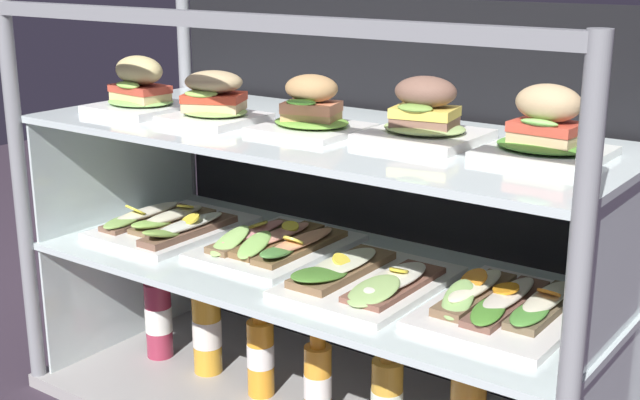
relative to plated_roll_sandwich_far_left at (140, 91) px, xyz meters
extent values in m
cylinder|color=gray|center=(-0.19, -0.19, -0.24)|extent=(0.03, 0.03, 0.88)
cylinder|color=gray|center=(1.05, -0.19, -0.24)|extent=(0.03, 0.03, 0.88)
cylinder|color=gray|center=(-0.19, 0.33, -0.24)|extent=(0.03, 0.03, 0.88)
cube|color=gray|center=(0.43, -0.19, 0.18)|extent=(1.24, 0.03, 0.03)
cube|color=black|center=(0.43, 0.34, -0.23)|extent=(1.21, 0.01, 0.85)
cube|color=silver|center=(-0.17, 0.07, -0.50)|extent=(0.01, 0.49, 0.31)
cube|color=silver|center=(0.43, 0.07, -0.34)|extent=(1.22, 0.50, 0.01)
cube|color=silver|center=(-0.17, 0.07, -0.20)|extent=(0.01, 0.49, 0.27)
cube|color=silver|center=(1.03, 0.07, -0.20)|extent=(0.01, 0.49, 0.27)
cube|color=silver|center=(0.43, 0.07, -0.05)|extent=(1.22, 0.50, 0.01)
cube|color=white|center=(0.00, 0.00, -0.04)|extent=(0.19, 0.19, 0.02)
ellipsoid|color=#84C060|center=(0.00, 0.00, -0.02)|extent=(0.15, 0.13, 0.01)
cube|color=#DFCA85|center=(0.00, 0.00, -0.01)|extent=(0.13, 0.09, 0.02)
cube|color=#BE4230|center=(0.00, 0.00, 0.01)|extent=(0.13, 0.09, 0.02)
ellipsoid|color=#95C955|center=(0.00, -0.03, 0.02)|extent=(0.08, 0.03, 0.02)
ellipsoid|color=tan|center=(0.00, 0.00, 0.05)|extent=(0.13, 0.09, 0.06)
cube|color=white|center=(0.21, 0.01, -0.04)|extent=(0.18, 0.18, 0.02)
ellipsoid|color=#8FBC5E|center=(0.21, 0.01, -0.02)|extent=(0.14, 0.12, 0.01)
cube|color=#D6B883|center=(0.21, 0.01, -0.01)|extent=(0.14, 0.12, 0.02)
cube|color=red|center=(0.21, 0.01, 0.01)|extent=(0.14, 0.13, 0.02)
ellipsoid|color=#92BB4F|center=(0.21, -0.03, 0.02)|extent=(0.08, 0.06, 0.02)
ellipsoid|color=tan|center=(0.21, 0.01, 0.04)|extent=(0.15, 0.13, 0.05)
cube|color=white|center=(0.44, 0.04, -0.04)|extent=(0.19, 0.19, 0.01)
ellipsoid|color=#6FAC3C|center=(0.44, 0.04, -0.03)|extent=(0.15, 0.13, 0.02)
cube|color=tan|center=(0.44, 0.04, -0.02)|extent=(0.12, 0.10, 0.02)
cube|color=#E08960|center=(0.44, 0.04, 0.00)|extent=(0.12, 0.10, 0.02)
ellipsoid|color=#63B640|center=(0.44, 0.01, 0.02)|extent=(0.07, 0.04, 0.01)
ellipsoid|color=#AE8352|center=(0.44, 0.04, 0.04)|extent=(0.12, 0.10, 0.05)
cube|color=white|center=(0.65, 0.09, -0.04)|extent=(0.20, 0.20, 0.02)
ellipsoid|color=#9FC170|center=(0.65, 0.09, -0.02)|extent=(0.16, 0.13, 0.02)
cube|color=#8C6350|center=(0.65, 0.09, -0.01)|extent=(0.12, 0.10, 0.02)
cube|color=#F2D253|center=(0.65, 0.09, 0.01)|extent=(0.13, 0.11, 0.02)
ellipsoid|color=olive|center=(0.65, 0.06, 0.02)|extent=(0.07, 0.04, 0.02)
ellipsoid|color=brown|center=(0.65, 0.09, 0.05)|extent=(0.13, 0.11, 0.06)
cube|color=white|center=(0.88, 0.10, -0.04)|extent=(0.20, 0.20, 0.01)
ellipsoid|color=#549A36|center=(0.88, 0.10, -0.02)|extent=(0.17, 0.14, 0.01)
cube|color=#DFBB85|center=(0.88, 0.10, -0.01)|extent=(0.11, 0.08, 0.02)
cube|color=#CC4934|center=(0.88, 0.10, 0.01)|extent=(0.12, 0.09, 0.02)
ellipsoid|color=#89D360|center=(0.88, 0.06, 0.02)|extent=(0.07, 0.03, 0.02)
ellipsoid|color=tan|center=(0.88, 0.10, 0.05)|extent=(0.12, 0.09, 0.06)
cube|color=white|center=(0.02, 0.06, -0.33)|extent=(0.25, 0.34, 0.02)
cube|color=brown|center=(-0.05, 0.05, -0.31)|extent=(0.06, 0.25, 0.01)
ellipsoid|color=#8DB85B|center=(-0.05, -0.02, -0.30)|extent=(0.07, 0.13, 0.02)
ellipsoid|color=silver|center=(-0.05, 0.05, -0.30)|extent=(0.05, 0.20, 0.02)
cylinder|color=yellow|center=(-0.06, 0.02, -0.28)|extent=(0.06, 0.06, 0.03)
cube|color=brown|center=(0.01, 0.07, -0.31)|extent=(0.06, 0.23, 0.01)
ellipsoid|color=#9ACF5B|center=(0.01, 0.00, -0.30)|extent=(0.05, 0.12, 0.03)
ellipsoid|color=beige|center=(0.01, 0.07, -0.30)|extent=(0.05, 0.19, 0.02)
cylinder|color=yellow|center=(0.02, 0.10, -0.28)|extent=(0.05, 0.05, 0.02)
cube|color=brown|center=(0.10, 0.04, -0.31)|extent=(0.06, 0.26, 0.02)
ellipsoid|color=#96C257|center=(0.10, -0.04, -0.30)|extent=(0.07, 0.14, 0.05)
ellipsoid|color=silver|center=(0.10, 0.04, -0.29)|extent=(0.05, 0.21, 0.02)
cylinder|color=yellow|center=(0.10, 0.04, -0.28)|extent=(0.06, 0.06, 0.02)
cube|color=white|center=(0.29, 0.10, -0.33)|extent=(0.25, 0.34, 0.01)
cube|color=brown|center=(0.24, 0.09, -0.31)|extent=(0.06, 0.25, 0.01)
ellipsoid|color=#9ECC6C|center=(0.24, 0.02, -0.30)|extent=(0.06, 0.13, 0.05)
ellipsoid|color=pink|center=(0.24, 0.09, -0.30)|extent=(0.05, 0.20, 0.01)
cylinder|color=yellow|center=(0.23, 0.11, -0.29)|extent=(0.05, 0.05, 0.02)
cube|color=brown|center=(0.29, 0.11, -0.31)|extent=(0.06, 0.27, 0.01)
ellipsoid|color=#98CF66|center=(0.29, 0.03, -0.30)|extent=(0.09, 0.14, 0.03)
ellipsoid|color=#E5967F|center=(0.29, 0.11, -0.30)|extent=(0.05, 0.21, 0.01)
cylinder|color=yellow|center=(0.30, 0.14, -0.29)|extent=(0.05, 0.05, 0.02)
cube|color=brown|center=(0.36, 0.10, -0.31)|extent=(0.06, 0.27, 0.01)
ellipsoid|color=#569345|center=(0.36, 0.02, -0.30)|extent=(0.08, 0.14, 0.04)
ellipsoid|color=#F4A67A|center=(0.36, 0.10, -0.30)|extent=(0.05, 0.22, 0.02)
cylinder|color=yellow|center=(0.36, 0.07, -0.29)|extent=(0.04, 0.04, 0.03)
cube|color=white|center=(0.57, 0.04, -0.33)|extent=(0.25, 0.34, 0.01)
cube|color=brown|center=(0.51, 0.04, -0.31)|extent=(0.09, 0.26, 0.02)
ellipsoid|color=#4E8631|center=(0.51, -0.04, -0.30)|extent=(0.10, 0.14, 0.03)
ellipsoid|color=#E8E9C6|center=(0.51, 0.04, -0.30)|extent=(0.07, 0.21, 0.01)
cylinder|color=yellow|center=(0.52, 0.03, -0.29)|extent=(0.04, 0.04, 0.02)
cube|color=brown|center=(0.63, 0.03, -0.31)|extent=(0.09, 0.25, 0.01)
ellipsoid|color=#98BC6B|center=(0.63, -0.04, -0.30)|extent=(0.09, 0.13, 0.04)
ellipsoid|color=white|center=(0.63, 0.03, -0.30)|extent=(0.07, 0.20, 0.02)
cylinder|color=yellow|center=(0.63, 0.05, -0.29)|extent=(0.04, 0.04, 0.02)
cube|color=white|center=(0.85, 0.07, -0.33)|extent=(0.25, 0.34, 0.02)
cube|color=brown|center=(0.78, 0.07, -0.31)|extent=(0.06, 0.24, 0.02)
ellipsoid|color=#8EB967|center=(0.78, 0.00, -0.30)|extent=(0.08, 0.13, 0.05)
ellipsoid|color=#F5EBC9|center=(0.78, 0.07, -0.29)|extent=(0.05, 0.19, 0.02)
cylinder|color=orange|center=(0.78, 0.07, -0.28)|extent=(0.07, 0.06, 0.03)
cube|color=brown|center=(0.84, 0.07, -0.31)|extent=(0.06, 0.26, 0.01)
ellipsoid|color=#4F9131|center=(0.84, -0.01, -0.30)|extent=(0.08, 0.14, 0.02)
ellipsoid|color=silver|center=(0.84, 0.07, -0.30)|extent=(0.05, 0.21, 0.02)
cylinder|color=orange|center=(0.84, 0.07, -0.28)|extent=(0.07, 0.07, 0.01)
cube|color=brown|center=(0.91, 0.09, -0.31)|extent=(0.06, 0.24, 0.01)
ellipsoid|color=#51943A|center=(0.91, 0.02, -0.30)|extent=(0.05, 0.12, 0.02)
ellipsoid|color=#EEE4C4|center=(0.91, 0.09, -0.29)|extent=(0.05, 0.19, 0.02)
cylinder|color=orange|center=(0.91, 0.09, -0.28)|extent=(0.04, 0.04, 0.02)
cylinder|color=#992B43|center=(-0.03, 0.04, -0.56)|extent=(0.06, 0.06, 0.19)
cylinder|color=silver|center=(-0.03, 0.04, -0.56)|extent=(0.07, 0.07, 0.06)
cylinder|color=#9B2742|center=(-0.03, 0.04, -0.45)|extent=(0.03, 0.03, 0.04)
cylinder|color=gold|center=(-0.03, 0.04, -0.42)|extent=(0.04, 0.04, 0.01)
cylinder|color=gold|center=(0.12, 0.05, -0.56)|extent=(0.07, 0.07, 0.19)
cylinder|color=silver|center=(0.12, 0.05, -0.56)|extent=(0.07, 0.07, 0.07)
cylinder|color=gold|center=(0.12, 0.05, -0.45)|extent=(0.04, 0.04, 0.03)
cylinder|color=black|center=(0.12, 0.05, -0.43)|extent=(0.04, 0.04, 0.01)
cylinder|color=orange|center=(0.29, 0.04, -0.57)|extent=(0.06, 0.06, 0.17)
cylinder|color=white|center=(0.29, 0.04, -0.56)|extent=(0.06, 0.06, 0.05)
cylinder|color=orange|center=(0.29, 0.04, -0.46)|extent=(0.03, 0.03, 0.04)
cylinder|color=gold|center=(0.29, 0.04, -0.43)|extent=(0.04, 0.04, 0.01)
cylinder|color=orange|center=(0.45, 0.04, -0.58)|extent=(0.06, 0.06, 0.16)
cylinder|color=silver|center=(0.45, 0.04, -0.59)|extent=(0.06, 0.06, 0.05)
cylinder|color=orange|center=(0.45, 0.04, -0.48)|extent=(0.03, 0.03, 0.04)
cylinder|color=white|center=(0.45, 0.04, -0.45)|extent=(0.04, 0.04, 0.01)
cylinder|color=gold|center=(0.62, 0.04, -0.46)|extent=(0.03, 0.03, 0.04)
cylinder|color=silver|center=(0.62, 0.04, -0.43)|extent=(0.04, 0.04, 0.01)
cylinder|color=gold|center=(0.78, 0.07, -0.46)|extent=(0.03, 0.03, 0.03)
cylinder|color=silver|center=(0.78, 0.07, -0.44)|extent=(0.04, 0.04, 0.01)
camera|label=1|loc=(1.41, -1.28, 0.29)|focal=48.39mm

